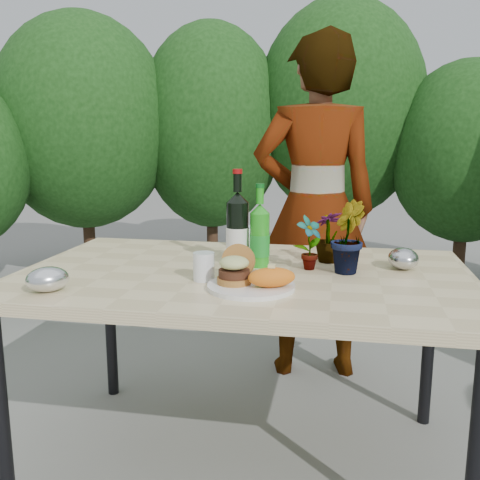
% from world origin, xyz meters
% --- Properties ---
extents(ground, '(80.00, 80.00, 0.00)m').
position_xyz_m(ground, '(0.00, 0.00, 0.00)').
color(ground, slate).
rests_on(ground, ground).
extents(patio_table, '(1.60, 1.00, 0.75)m').
position_xyz_m(patio_table, '(0.00, 0.00, 0.69)').
color(patio_table, beige).
rests_on(patio_table, ground).
extents(shrub_hedge, '(6.90, 5.15, 2.38)m').
position_xyz_m(shrub_hedge, '(0.38, 1.80, 1.24)').
color(shrub_hedge, '#382316').
rests_on(shrub_hedge, ground).
extents(dinner_plate, '(0.28, 0.28, 0.01)m').
position_xyz_m(dinner_plate, '(0.06, -0.21, 0.76)').
color(dinner_plate, white).
rests_on(dinner_plate, patio_table).
extents(burger_stack, '(0.11, 0.16, 0.11)m').
position_xyz_m(burger_stack, '(0.01, -0.19, 0.81)').
color(burger_stack, '#B7722D').
rests_on(burger_stack, dinner_plate).
extents(sweet_potato, '(0.17, 0.12, 0.06)m').
position_xyz_m(sweet_potato, '(0.13, -0.23, 0.80)').
color(sweet_potato, orange).
rests_on(sweet_potato, dinner_plate).
extents(grilled_veg, '(0.08, 0.05, 0.03)m').
position_xyz_m(grilled_veg, '(0.08, -0.12, 0.78)').
color(grilled_veg, olive).
rests_on(grilled_veg, dinner_plate).
extents(wine_bottle, '(0.09, 0.09, 0.36)m').
position_xyz_m(wine_bottle, '(-0.04, 0.10, 0.88)').
color(wine_bottle, black).
rests_on(wine_bottle, patio_table).
extents(sparkling_water, '(0.07, 0.07, 0.31)m').
position_xyz_m(sparkling_water, '(0.04, 0.09, 0.86)').
color(sparkling_water, '#22991B').
rests_on(sparkling_water, patio_table).
extents(plastic_cup, '(0.07, 0.07, 0.09)m').
position_xyz_m(plastic_cup, '(-0.11, -0.14, 0.80)').
color(plastic_cup, white).
rests_on(plastic_cup, patio_table).
extents(seedling_left, '(0.12, 0.12, 0.20)m').
position_xyz_m(seedling_left, '(0.23, 0.07, 0.85)').
color(seedling_left, '#255D20').
rests_on(seedling_left, patio_table).
extents(seedling_mid, '(0.13, 0.15, 0.26)m').
position_xyz_m(seedling_mid, '(0.36, 0.06, 0.88)').
color(seedling_mid, '#26511C').
rests_on(seedling_mid, patio_table).
extents(seedling_right, '(0.15, 0.15, 0.20)m').
position_xyz_m(seedling_right, '(0.29, 0.21, 0.85)').
color(seedling_right, '#21501B').
rests_on(seedling_right, patio_table).
extents(blue_bowl, '(0.15, 0.15, 0.09)m').
position_xyz_m(blue_bowl, '(-0.06, 0.41, 0.80)').
color(blue_bowl, silver).
rests_on(blue_bowl, patio_table).
extents(foil_packet_left, '(0.17, 0.17, 0.08)m').
position_xyz_m(foil_packet_left, '(-0.56, -0.36, 0.79)').
color(foil_packet_left, silver).
rests_on(foil_packet_left, patio_table).
extents(foil_packet_right, '(0.12, 0.14, 0.08)m').
position_xyz_m(foil_packet_right, '(0.56, 0.14, 0.79)').
color(foil_packet_right, '#B6B9BD').
rests_on(foil_packet_right, patio_table).
extents(person, '(0.69, 0.52, 1.72)m').
position_xyz_m(person, '(0.21, 0.87, 0.86)').
color(person, '#896044').
rests_on(person, ground).
extents(terracotta_pot, '(0.17, 0.17, 0.14)m').
position_xyz_m(terracotta_pot, '(-1.68, 1.88, 0.07)').
color(terracotta_pot, '#A25429').
rests_on(terracotta_pot, ground).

